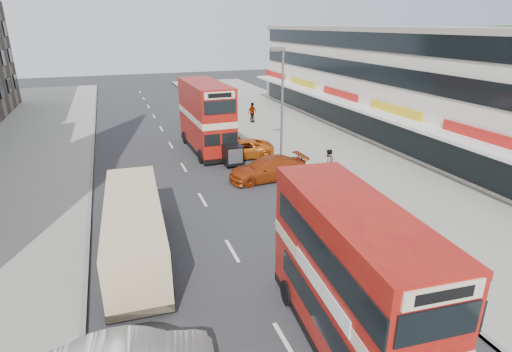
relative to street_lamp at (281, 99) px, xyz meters
name	(u,v)px	position (x,y,z in m)	size (l,w,h in m)	color
road_surface	(184,167)	(-6.52, 2.00, -4.78)	(12.00, 90.00, 0.01)	#28282B
pavement_right	(333,150)	(5.48, 2.00, -4.71)	(12.00, 90.00, 0.15)	gray
kerb_left	(92,177)	(-12.62, 2.00, -4.71)	(0.20, 90.00, 0.16)	gray
kerb_right	(264,157)	(-0.42, 2.00, -4.71)	(0.20, 90.00, 0.16)	gray
commercial_row	(406,83)	(13.42, 4.00, -0.09)	(9.90, 46.20, 9.30)	beige
street_lamp	(281,99)	(0.00, 0.00, 0.00)	(1.00, 0.20, 8.12)	slate
bus_main	(351,279)	(-4.77, -16.63, -2.34)	(2.92, 8.59, 4.64)	black
bus_second	(206,117)	(-3.95, 5.53, -2.05)	(2.79, 9.44, 5.19)	black
coach	(135,227)	(-10.53, -8.98, -3.38)	(2.73, 9.10, 2.39)	black
car_right_a	(268,169)	(-1.79, -2.22, -4.04)	(2.09, 5.14, 1.49)	#9E360F
car_right_b	(240,149)	(-2.08, 2.78, -4.10)	(2.28, 4.94, 1.37)	#D46015
car_right_c	(215,118)	(-1.24, 13.81, -4.05)	(1.74, 4.32, 1.47)	teal
pedestrian_near	(328,163)	(1.86, -3.53, -3.67)	(0.71, 0.48, 1.92)	gray
pedestrian_far	(252,112)	(2.50, 13.16, -3.65)	(1.16, 0.48, 1.98)	gray
cyclist	(234,142)	(-1.95, 4.92, -4.15)	(0.63, 1.74, 1.93)	gray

